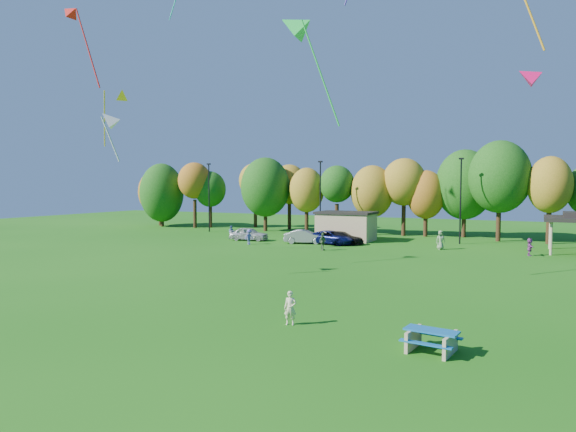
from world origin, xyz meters
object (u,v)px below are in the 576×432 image
at_px(picnic_table, 431,339).
at_px(car_d, 342,238).
at_px(car_c, 331,237).
at_px(car_a, 249,234).
at_px(car_b, 305,237).
at_px(kite_flyer, 290,308).

xyz_separation_m(picnic_table, car_d, (-15.12, 31.38, 0.18)).
bearing_deg(car_c, car_a, 100.25).
relative_size(picnic_table, car_c, 0.41).
xyz_separation_m(car_c, car_d, (0.99, 0.49, -0.04)).
bearing_deg(car_b, car_d, -90.71).
distance_m(kite_flyer, car_d, 31.61).
height_order(picnic_table, car_b, car_b).
distance_m(car_b, car_d, 3.92).
height_order(car_a, car_c, car_a).
height_order(kite_flyer, car_a, kite_flyer).
xyz_separation_m(picnic_table, car_a, (-25.80, 30.24, 0.25)).
distance_m(kite_flyer, car_c, 31.43).
bearing_deg(car_a, car_c, -95.51).
relative_size(car_b, car_c, 0.86).
height_order(car_a, car_d, car_a).
distance_m(car_a, car_c, 9.71).
distance_m(car_b, car_c, 2.83).
height_order(kite_flyer, car_d, kite_flyer).
bearing_deg(car_b, car_c, -94.40).
relative_size(kite_flyer, car_a, 0.35).
xyz_separation_m(picnic_table, kite_flyer, (-6.38, 1.00, 0.27)).
height_order(kite_flyer, car_b, kite_flyer).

